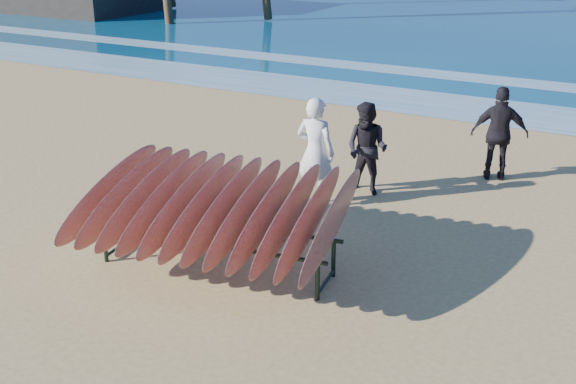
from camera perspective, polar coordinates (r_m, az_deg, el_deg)
name	(u,v)px	position (r m, az deg, el deg)	size (l,w,h in m)	color
ground	(257,282)	(9.16, -2.47, -7.12)	(120.00, 120.00, 0.00)	tan
foam_near	(476,109)	(17.91, 14.66, 6.37)	(160.00, 160.00, 0.00)	white
foam_far	(511,82)	(21.24, 17.21, 8.33)	(160.00, 160.00, 0.00)	white
surfboard_rack	(215,207)	(9.17, -5.78, -1.19)	(3.53, 3.03, 1.39)	black
person_white	(315,152)	(11.25, 2.18, 3.15)	(0.64, 0.42, 1.75)	white
person_dark_a	(367,149)	(11.85, 6.26, 3.41)	(0.74, 0.58, 1.53)	black
person_dark_b	(500,134)	(12.94, 16.37, 4.44)	(0.96, 0.40, 1.64)	black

